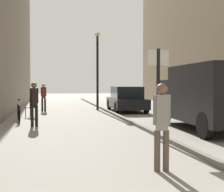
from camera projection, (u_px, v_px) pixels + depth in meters
name	position (u px, v px, depth m)	size (l,w,h in m)	color
ground_plane	(90.00, 122.00, 13.43)	(80.00, 80.00, 0.00)	gray
kerb_strip	(127.00, 120.00, 13.72)	(0.16, 40.00, 0.12)	slate
pedestrian_main_foreground	(162.00, 121.00, 5.86)	(0.32, 0.22, 1.62)	brown
pedestrian_mid_block	(34.00, 101.00, 12.02)	(0.32, 0.25, 1.67)	black
pedestrian_far_crossing	(44.00, 95.00, 18.79)	(0.32, 0.21, 1.63)	black
delivery_van	(208.00, 95.00, 11.12)	(2.23, 5.24, 2.24)	black
parked_car	(126.00, 99.00, 18.71)	(1.98, 4.27, 1.45)	black
street_sign_post	(158.00, 86.00, 9.06)	(0.60, 0.10, 2.60)	black
lamp_post	(97.00, 66.00, 19.51)	(0.28, 0.28, 4.76)	black
bicycle_leaning	(19.00, 113.00, 13.69)	(0.30, 1.76, 0.98)	black
cafe_chair_near_window	(32.00, 106.00, 15.57)	(0.61, 0.61, 0.94)	black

